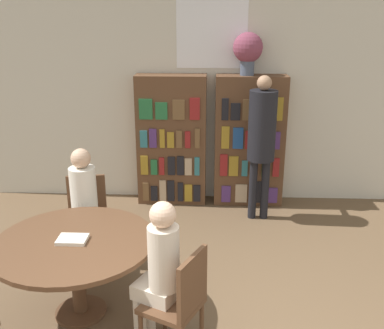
{
  "coord_description": "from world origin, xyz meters",
  "views": [
    {
      "loc": [
        0.01,
        -2.19,
        2.51
      ],
      "look_at": [
        -0.18,
        2.05,
        1.05
      ],
      "focal_mm": 42.0,
      "sensor_mm": 36.0,
      "label": 1
    }
  ],
  "objects_px": {
    "chair_far_side": "(180,299)",
    "librarian_standing": "(262,132)",
    "bookshelf_right": "(249,142)",
    "bookshelf_left": "(172,141)",
    "flower_vase": "(248,50)",
    "reading_table": "(75,251)",
    "chair_left_side": "(87,214)",
    "seated_reader_left": "(84,201)",
    "seated_reader_right": "(159,268)"
  },
  "relations": [
    {
      "from": "bookshelf_left",
      "to": "chair_left_side",
      "type": "distance_m",
      "value": 1.73
    },
    {
      "from": "chair_far_side",
      "to": "librarian_standing",
      "type": "xyz_separation_m",
      "value": [
        0.82,
        2.43,
        0.64
      ]
    },
    {
      "from": "bookshelf_right",
      "to": "seated_reader_right",
      "type": "xyz_separation_m",
      "value": [
        -0.88,
        -2.86,
        -0.17
      ]
    },
    {
      "from": "seated_reader_left",
      "to": "bookshelf_left",
      "type": "bearing_deg",
      "value": -123.78
    },
    {
      "from": "chair_far_side",
      "to": "seated_reader_right",
      "type": "distance_m",
      "value": 0.28
    },
    {
      "from": "librarian_standing",
      "to": "chair_left_side",
      "type": "bearing_deg",
      "value": -152.19
    },
    {
      "from": "bookshelf_left",
      "to": "seated_reader_right",
      "type": "relative_size",
      "value": 1.4
    },
    {
      "from": "flower_vase",
      "to": "chair_left_side",
      "type": "xyz_separation_m",
      "value": [
        -1.73,
        -1.51,
        -1.56
      ]
    },
    {
      "from": "reading_table",
      "to": "seated_reader_right",
      "type": "relative_size",
      "value": 1.08
    },
    {
      "from": "chair_left_side",
      "to": "librarian_standing",
      "type": "relative_size",
      "value": 0.49
    },
    {
      "from": "chair_far_side",
      "to": "flower_vase",
      "type": "bearing_deg",
      "value": 13.41
    },
    {
      "from": "reading_table",
      "to": "chair_far_side",
      "type": "distance_m",
      "value": 1.02
    },
    {
      "from": "bookshelf_left",
      "to": "seated_reader_left",
      "type": "height_order",
      "value": "bookshelf_left"
    },
    {
      "from": "chair_left_side",
      "to": "librarian_standing",
      "type": "bearing_deg",
      "value": -162.33
    },
    {
      "from": "chair_far_side",
      "to": "bookshelf_left",
      "type": "bearing_deg",
      "value": 32.03
    },
    {
      "from": "chair_far_side",
      "to": "seated_reader_left",
      "type": "bearing_deg",
      "value": 65.84
    },
    {
      "from": "reading_table",
      "to": "bookshelf_left",
      "type": "bearing_deg",
      "value": 76.72
    },
    {
      "from": "flower_vase",
      "to": "chair_far_side",
      "type": "bearing_deg",
      "value": -102.44
    },
    {
      "from": "bookshelf_right",
      "to": "chair_left_side",
      "type": "bearing_deg",
      "value": -140.11
    },
    {
      "from": "bookshelf_left",
      "to": "seated_reader_right",
      "type": "height_order",
      "value": "bookshelf_left"
    },
    {
      "from": "seated_reader_right",
      "to": "librarian_standing",
      "type": "height_order",
      "value": "librarian_standing"
    },
    {
      "from": "bookshelf_right",
      "to": "seated_reader_right",
      "type": "height_order",
      "value": "bookshelf_right"
    },
    {
      "from": "flower_vase",
      "to": "seated_reader_right",
      "type": "height_order",
      "value": "flower_vase"
    },
    {
      "from": "reading_table",
      "to": "seated_reader_left",
      "type": "height_order",
      "value": "seated_reader_left"
    },
    {
      "from": "bookshelf_right",
      "to": "seated_reader_left",
      "type": "height_order",
      "value": "bookshelf_right"
    },
    {
      "from": "reading_table",
      "to": "librarian_standing",
      "type": "bearing_deg",
      "value": 49.17
    },
    {
      "from": "seated_reader_left",
      "to": "librarian_standing",
      "type": "height_order",
      "value": "librarian_standing"
    },
    {
      "from": "reading_table",
      "to": "seated_reader_right",
      "type": "bearing_deg",
      "value": -25.86
    },
    {
      "from": "chair_far_side",
      "to": "librarian_standing",
      "type": "bearing_deg",
      "value": 7.32
    },
    {
      "from": "bookshelf_left",
      "to": "bookshelf_right",
      "type": "distance_m",
      "value": 1.03
    },
    {
      "from": "bookshelf_left",
      "to": "flower_vase",
      "type": "height_order",
      "value": "flower_vase"
    },
    {
      "from": "chair_left_side",
      "to": "seated_reader_left",
      "type": "xyz_separation_m",
      "value": [
        0.03,
        -0.18,
        0.22
      ]
    },
    {
      "from": "librarian_standing",
      "to": "reading_table",
      "type": "bearing_deg",
      "value": -130.83
    },
    {
      "from": "bookshelf_right",
      "to": "librarian_standing",
      "type": "xyz_separation_m",
      "value": [
        0.1,
        -0.5,
        0.26
      ]
    },
    {
      "from": "seated_reader_left",
      "to": "reading_table",
      "type": "bearing_deg",
      "value": 90.0
    },
    {
      "from": "reading_table",
      "to": "seated_reader_left",
      "type": "xyz_separation_m",
      "value": [
        -0.15,
        0.82,
        0.09
      ]
    },
    {
      "from": "flower_vase",
      "to": "seated_reader_left",
      "type": "bearing_deg",
      "value": -135.29
    },
    {
      "from": "bookshelf_left",
      "to": "flower_vase",
      "type": "distance_m",
      "value": 1.53
    },
    {
      "from": "bookshelf_left",
      "to": "seated_reader_left",
      "type": "bearing_deg",
      "value": -113.64
    },
    {
      "from": "flower_vase",
      "to": "bookshelf_right",
      "type": "bearing_deg",
      "value": -4.15
    },
    {
      "from": "chair_left_side",
      "to": "seated_reader_right",
      "type": "distance_m",
      "value": 1.65
    },
    {
      "from": "bookshelf_left",
      "to": "reading_table",
      "type": "height_order",
      "value": "bookshelf_left"
    },
    {
      "from": "chair_far_side",
      "to": "seated_reader_right",
      "type": "bearing_deg",
      "value": 90.0
    },
    {
      "from": "bookshelf_right",
      "to": "chair_far_side",
      "type": "xyz_separation_m",
      "value": [
        -0.72,
        -2.94,
        -0.38
      ]
    },
    {
      "from": "bookshelf_left",
      "to": "seated_reader_left",
      "type": "relative_size",
      "value": 1.4
    },
    {
      "from": "bookshelf_left",
      "to": "librarian_standing",
      "type": "bearing_deg",
      "value": -23.86
    },
    {
      "from": "seated_reader_left",
      "to": "seated_reader_right",
      "type": "distance_m",
      "value": 1.47
    },
    {
      "from": "bookshelf_left",
      "to": "flower_vase",
      "type": "bearing_deg",
      "value": 0.27
    },
    {
      "from": "chair_left_side",
      "to": "flower_vase",
      "type": "bearing_deg",
      "value": -149.1
    },
    {
      "from": "chair_left_side",
      "to": "seated_reader_right",
      "type": "bearing_deg",
      "value": 114.08
    }
  ]
}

